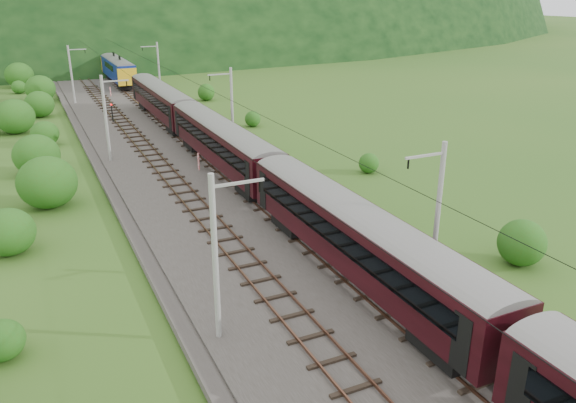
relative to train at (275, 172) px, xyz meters
name	(u,v)px	position (x,y,z in m)	size (l,w,h in m)	color
ground	(334,311)	(-2.40, -12.86, -3.51)	(600.00, 600.00, 0.00)	#2C561B
railbed	(259,236)	(-2.40, -2.86, -3.36)	(14.00, 220.00, 0.30)	#38332D
track_left	(225,240)	(-4.80, -2.86, -3.14)	(2.40, 220.00, 0.27)	brown
track_right	(292,227)	(0.00, -2.86, -3.14)	(2.40, 220.00, 0.27)	brown
catenary_left	(106,117)	(-8.52, 19.14, 0.99)	(2.54, 192.28, 8.00)	gray
catenary_right	(231,106)	(3.72, 19.14, 0.99)	(2.54, 192.28, 8.00)	gray
overhead_wires	(257,134)	(-2.40, -2.86, 3.59)	(4.83, 198.00, 0.03)	black
mountain_main	(43,27)	(-2.40, 247.14, -3.51)	(504.00, 360.00, 244.00)	black
train	(275,172)	(0.00, 0.00, 0.00)	(2.96, 141.25, 5.14)	black
hazard_post_near	(110,92)	(-3.09, 54.60, -2.52)	(0.15, 0.15, 1.37)	red
hazard_post_far	(199,162)	(-1.87, 12.61, -2.42)	(0.17, 0.17, 1.57)	red
signal	(112,111)	(-5.67, 36.25, -1.91)	(0.24, 0.24, 2.22)	black
vegetation_left	(28,196)	(-15.96, 5.84, -1.24)	(13.13, 147.33, 6.84)	#2A5516
vegetation_right	(470,223)	(10.19, -8.79, -2.38)	(4.67, 101.65, 2.55)	#2A5516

